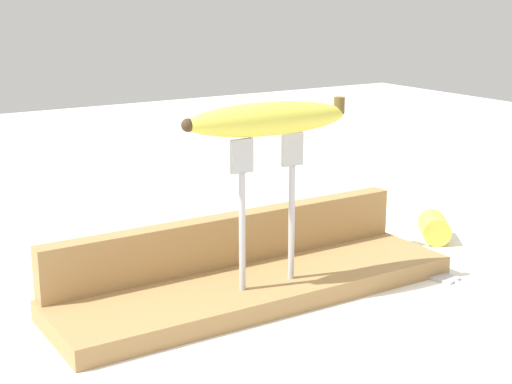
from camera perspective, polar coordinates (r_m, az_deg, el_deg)
ground_plane at (r=0.89m, az=0.00°, el=-7.66°), size 3.00×3.00×0.00m
wooden_board at (r=0.88m, az=0.00°, el=-6.99°), size 0.47×0.14×0.02m
board_backstop at (r=0.91m, az=-1.89°, el=-3.49°), size 0.46×0.02×0.06m
fork_stand_center at (r=0.83m, az=0.85°, el=-0.32°), size 0.09×0.01×0.17m
banana_raised_center at (r=0.81m, az=0.87°, el=5.42°), size 0.19×0.06×0.04m
fork_fallen_near at (r=1.18m, az=9.83°, el=-1.97°), size 0.09×0.18×0.01m
fork_fallen_far at (r=0.94m, az=15.70°, el=-6.61°), size 0.06×0.16×0.01m
banana_chunk_near at (r=1.10m, az=13.02°, el=-2.56°), size 0.06×0.07×0.04m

